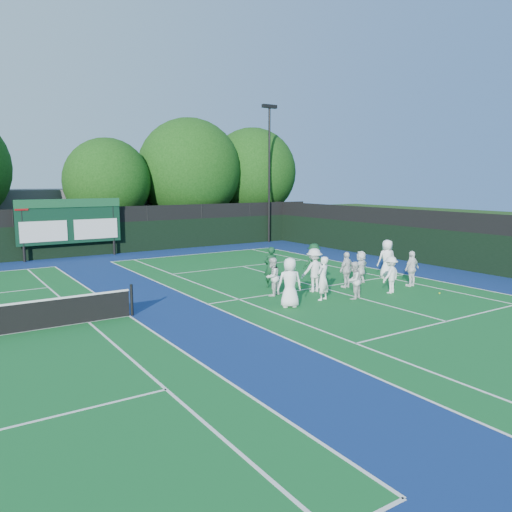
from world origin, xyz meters
TOP-DOWN VIEW (x-y plane):
  - ground at (0.00, 0.00)m, footprint 120.00×120.00m
  - court_apron at (-6.00, 1.00)m, footprint 34.00×32.00m
  - near_court at (0.00, 1.00)m, footprint 11.05×23.85m
  - back_fence at (-6.00, 16.00)m, footprint 34.00×0.08m
  - divider_fence_right at (9.00, 1.00)m, footprint 0.08×32.00m
  - scoreboard at (-7.01, 15.59)m, footprint 6.00×0.21m
  - clubhouse at (-2.00, 24.00)m, footprint 18.00×6.00m
  - light_pole_right at (7.50, 15.70)m, footprint 1.20×0.30m
  - tree_c at (-3.34, 19.58)m, footprint 5.93×5.93m
  - tree_d at (2.93, 19.58)m, footprint 7.78×7.78m
  - tree_e at (8.60, 19.58)m, footprint 7.17×7.17m
  - tennis_ball_0 at (-0.70, 1.43)m, footprint 0.07×0.07m
  - tennis_ball_1 at (3.49, 3.42)m, footprint 0.07×0.07m
  - tennis_ball_2 at (3.29, -2.67)m, footprint 0.07×0.07m
  - tennis_ball_4 at (-0.91, 2.78)m, footprint 0.07×0.07m
  - player_front_0 at (-3.16, -1.02)m, footprint 1.05×0.89m
  - player_front_1 at (-1.44, -0.86)m, footprint 0.72×0.59m
  - player_front_2 at (-0.28, -1.35)m, footprint 0.88×0.79m
  - player_front_3 at (1.73, -1.43)m, footprint 1.09×0.77m
  - player_front_4 at (3.52, -1.02)m, footprint 0.96×0.47m
  - player_back_0 at (-2.64, 0.84)m, footprint 0.93×0.84m
  - player_back_1 at (-0.75, 0.50)m, footprint 1.26×0.82m
  - player_back_2 at (0.94, 0.34)m, footprint 0.98×0.56m
  - player_back_3 at (2.12, 0.67)m, footprint 1.45×0.84m
  - player_back_4 at (4.03, 0.87)m, footprint 1.04×0.84m
  - coach_left at (-1.78, 2.18)m, footprint 0.73×0.56m
  - coach_right at (0.91, 2.49)m, footprint 1.16×0.73m

SIDE VIEW (x-z plane):
  - ground at x=0.00m, z-range 0.00..0.00m
  - court_apron at x=-6.00m, z-range 0.00..0.01m
  - near_court at x=0.00m, z-range 0.01..0.01m
  - tennis_ball_0 at x=-0.70m, z-range 0.00..0.07m
  - tennis_ball_1 at x=3.49m, z-range 0.00..0.07m
  - tennis_ball_2 at x=3.29m, z-range 0.00..0.07m
  - tennis_ball_4 at x=-0.91m, z-range 0.00..0.07m
  - player_front_2 at x=-0.28m, z-range 0.00..1.48m
  - player_back_3 at x=2.12m, z-range 0.00..1.49m
  - player_front_3 at x=1.73m, z-range 0.00..1.53m
  - player_back_0 at x=-2.64m, z-range 0.00..1.55m
  - player_back_2 at x=0.94m, z-range 0.00..1.57m
  - player_front_4 at x=3.52m, z-range 0.00..1.58m
  - coach_right at x=0.91m, z-range 0.00..1.71m
  - player_front_1 at x=-1.44m, z-range 0.00..1.72m
  - coach_left at x=-1.78m, z-range 0.00..1.79m
  - player_back_1 at x=-0.75m, z-range 0.00..1.83m
  - player_front_0 at x=-3.16m, z-range 0.00..1.84m
  - player_back_4 at x=4.03m, z-range 0.00..1.85m
  - back_fence at x=-6.00m, z-range -0.14..2.86m
  - divider_fence_right at x=9.00m, z-range -0.14..2.86m
  - clubhouse at x=-2.00m, z-range 0.00..4.00m
  - scoreboard at x=-7.01m, z-range 0.42..3.97m
  - tree_c at x=-3.34m, z-range 0.65..8.19m
  - tree_e at x=8.60m, z-range 0.67..9.56m
  - tree_d at x=2.93m, z-range 0.55..9.84m
  - light_pole_right at x=7.50m, z-range 1.24..11.36m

